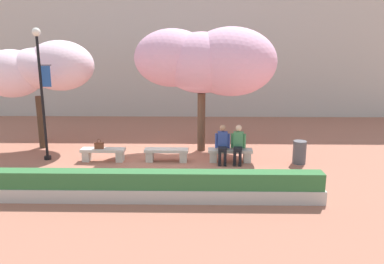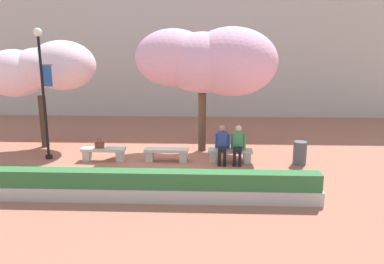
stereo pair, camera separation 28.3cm
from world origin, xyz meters
TOP-DOWN VIEW (x-y plane):
  - ground_plane at (0.00, 0.00)m, footprint 100.00×100.00m
  - building_facade at (0.00, 10.26)m, footprint 28.00×4.00m
  - stone_bench_west_end at (-2.19, 0.00)m, footprint 1.51×0.45m
  - stone_bench_near_west at (0.00, 0.00)m, footprint 1.51×0.45m
  - stone_bench_center at (2.19, 0.00)m, footprint 1.51×0.45m
  - person_seated_left at (1.91, -0.05)m, footprint 0.51×0.69m
  - person_seated_right at (2.45, -0.05)m, footprint 0.51×0.72m
  - handbag at (-2.31, -0.01)m, footprint 0.30×0.15m
  - cherry_tree_main at (1.37, 1.50)m, footprint 5.19×3.11m
  - cherry_tree_secondary at (-4.90, 1.77)m, footprint 4.09×2.67m
  - lamp_post_with_banner at (-4.19, 0.16)m, footprint 0.54×0.28m
  - planter_hedge_foreground at (0.00, -3.33)m, footprint 8.61×0.50m
  - trash_bin at (4.51, -0.13)m, footprint 0.44×0.44m

SIDE VIEW (x-z plane):
  - ground_plane at x=0.00m, z-range 0.00..0.00m
  - stone_bench_west_end at x=-2.19m, z-range 0.07..0.52m
  - stone_bench_near_west at x=0.00m, z-range 0.07..0.52m
  - stone_bench_center at x=2.19m, z-range 0.07..0.52m
  - planter_hedge_foreground at x=0.00m, z-range -0.01..0.79m
  - trash_bin at x=4.51m, z-range 0.00..0.78m
  - handbag at x=-2.31m, z-range 0.41..0.75m
  - person_seated_left at x=1.91m, z-range 0.05..1.34m
  - person_seated_right at x=2.45m, z-range 0.05..1.34m
  - lamp_post_with_banner at x=-4.19m, z-range 0.43..4.90m
  - cherry_tree_secondary at x=-4.90m, z-range 0.98..5.08m
  - cherry_tree_main at x=1.37m, z-range 1.06..5.63m
  - building_facade at x=0.00m, z-range 0.00..9.48m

